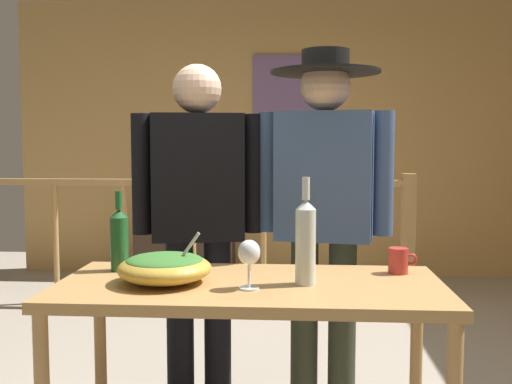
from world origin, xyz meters
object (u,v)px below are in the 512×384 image
salad_bowl (165,267)px  person_standing_left (198,207)px  framed_picture (289,85)px  wine_glass (249,254)px  stair_railing (256,223)px  serving_table (250,305)px  wine_bottle_clear (306,240)px  wine_bottle_green (119,238)px  mug_red (399,261)px  person_standing_right (324,197)px  flat_screen_tv (185,203)px  tv_console (186,255)px

salad_bowl → person_standing_left: bearing=89.1°
framed_picture → wine_glass: framed_picture is taller
stair_railing → serving_table: 2.48m
wine_bottle_clear → wine_bottle_green: 0.75m
mug_red → person_standing_right: bearing=120.2°
framed_picture → person_standing_right: size_ratio=0.40×
serving_table → flat_screen_tv: bearing=104.7°
wine_glass → mug_red: wine_glass is taller
flat_screen_tv → person_standing_left: (0.57, -2.67, 0.26)m
stair_railing → mug_red: bearing=-72.7°
serving_table → wine_bottle_clear: bearing=-5.7°
wine_bottle_clear → person_standing_right: 0.68m
mug_red → stair_railing: bearing=107.3°
wine_bottle_green → mug_red: (1.10, 0.02, -0.08)m
flat_screen_tv → person_standing_right: 2.93m
salad_bowl → wine_glass: 0.33m
person_standing_left → person_standing_right: size_ratio=0.97×
tv_console → serving_table: (0.87, -3.34, 0.46)m
framed_picture → wine_bottle_green: framed_picture is taller
framed_picture → person_standing_left: size_ratio=0.42×
mug_red → person_standing_right: 0.57m
mug_red → flat_screen_tv: bearing=114.7°
stair_railing → mug_red: 2.40m
tv_console → flat_screen_tv: flat_screen_tv is taller
tv_console → wine_glass: (0.88, -3.44, 0.67)m
flat_screen_tv → serving_table: bearing=-75.3°
stair_railing → wine_bottle_green: size_ratio=10.84×
mug_red → tv_console: bearing=114.5°
framed_picture → salad_bowl: framed_picture is taller
wine_glass → person_standing_right: 0.81m
flat_screen_tv → wine_glass: (0.88, -3.41, 0.17)m
wine_bottle_clear → wine_glass: bearing=-157.5°
person_standing_right → serving_table: bearing=75.6°
serving_table → person_standing_right: size_ratio=0.82×
flat_screen_tv → salad_bowl: bearing=-80.4°
serving_table → person_standing_right: person_standing_right is taller
salad_bowl → flat_screen_tv: bearing=99.6°
wine_bottle_green → person_standing_left: person_standing_left is taller
framed_picture → tv_console: bearing=-163.2°
flat_screen_tv → salad_bowl: salad_bowl is taller
stair_railing → wine_bottle_green: 2.36m
wine_bottle_clear → mug_red: wine_bottle_clear is taller
stair_railing → tv_console: bearing=129.9°
wine_glass → wine_bottle_green: 0.60m
stair_railing → flat_screen_tv: (-0.73, 0.84, 0.07)m
framed_picture → tv_console: framed_picture is taller
wine_glass → stair_railing: bearing=93.4°
person_standing_right → wine_bottle_clear: bearing=92.1°
tv_console → serving_table: serving_table is taller
serving_table → person_standing_left: bearing=114.8°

